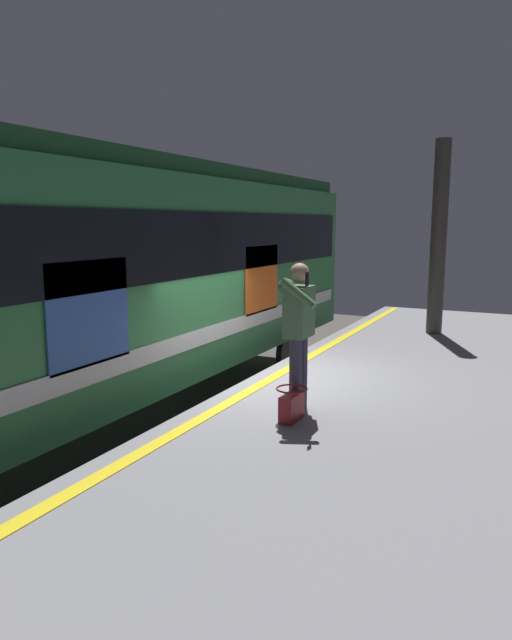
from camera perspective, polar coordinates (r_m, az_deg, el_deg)
The scene contains 9 objects.
ground_plane at distance 8.54m, azimuth -0.05°, elevation -12.64°, with size 24.70×24.70×0.00m, color #4C4742.
platform at distance 7.75m, azimuth 12.56°, elevation -10.88°, with size 14.98×3.72×1.11m, color gray.
safety_line at distance 8.06m, azimuth 1.86°, elevation -5.66°, with size 14.68×0.16×0.01m, color yellow.
track_rail_near at distance 9.25m, azimuth -8.63°, elevation -10.44°, with size 19.48×0.08×0.16m, color slate.
track_rail_far at distance 10.10m, azimuth -15.38°, elevation -8.93°, with size 19.48×0.08×0.16m, color slate.
train_carriage at distance 8.92m, azimuth -13.90°, elevation 4.80°, with size 12.13×2.89×3.98m.
passenger at distance 6.48m, azimuth 4.24°, elevation -0.43°, with size 0.57×0.55×1.69m.
handbag at distance 6.33m, azimuth 3.57°, elevation -8.43°, with size 0.39×0.35×0.36m.
station_column at distance 11.57m, azimuth 17.72°, elevation 7.76°, with size 0.30×0.30×3.68m, color #38332D.
Camera 1 is at (7.07, 3.54, 3.24)m, focal length 32.13 mm.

